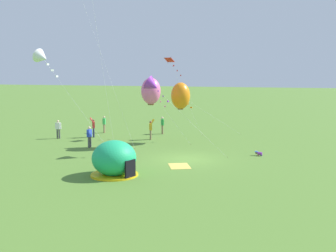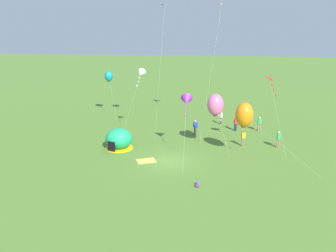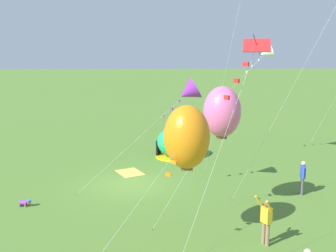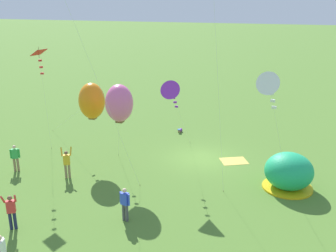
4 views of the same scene
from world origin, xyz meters
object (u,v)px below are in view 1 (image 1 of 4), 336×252
at_px(toddler_crawling, 259,153).
at_px(person_with_toddler, 151,129).
at_px(kite_purple, 153,85).
at_px(person_center_field, 162,124).
at_px(kite_orange, 181,96).
at_px(popup_tent, 114,159).
at_px(person_arms_raised, 93,127).
at_px(kite_pink, 151,91).
at_px(person_strolling, 89,136).
at_px(person_near_tent, 58,128).
at_px(kite_red, 172,63).
at_px(person_watching_sky, 104,123).
at_px(kite_white, 42,58).

bearing_deg(toddler_crawling, person_with_toddler, 67.91).
xyz_separation_m(person_with_toddler, kite_purple, (-5.76, -2.41, 4.13)).
bearing_deg(kite_purple, person_center_field, 15.27).
bearing_deg(kite_orange, person_center_field, 38.48).
bearing_deg(person_center_field, popup_tent, -170.44).
bearing_deg(person_arms_raised, kite_orange, -88.54).
bearing_deg(kite_pink, person_strolling, 115.83).
bearing_deg(person_arms_raised, person_center_field, -53.53).
relative_size(popup_tent, person_arms_raised, 1.49).
bearing_deg(person_arms_raised, person_with_toddler, -84.77).
relative_size(popup_tent, kite_orange, 0.40).
distance_m(person_near_tent, kite_pink, 10.23).
bearing_deg(kite_purple, person_with_toddler, 22.72).
bearing_deg(popup_tent, toddler_crawling, -41.47).
relative_size(person_near_tent, kite_red, 0.23).
height_order(toddler_crawling, person_arms_raised, person_arms_raised).
bearing_deg(person_watching_sky, kite_red, -91.83).
bearing_deg(popup_tent, person_center_field, 9.56).
height_order(person_near_tent, kite_pink, kite_pink).
height_order(person_watching_sky, kite_purple, kite_purple).
relative_size(person_strolling, kite_red, 0.23).
height_order(kite_orange, kite_white, kite_white).
distance_m(person_with_toddler, kite_red, 6.42).
xyz_separation_m(person_watching_sky, person_center_field, (1.21, -5.85, 0.00)).
height_order(person_watching_sky, person_with_toddler, person_with_toddler).
bearing_deg(person_strolling, kite_red, -32.52).
xyz_separation_m(person_strolling, kite_red, (7.29, -4.65, 5.96)).
bearing_deg(person_strolling, person_watching_sky, 19.34).
bearing_deg(kite_white, person_arms_raised, 13.57).
relative_size(person_strolling, kite_pink, 0.30).
relative_size(toddler_crawling, kite_pink, 0.10).
bearing_deg(person_strolling, toddler_crawling, -85.34).
height_order(kite_red, kite_pink, kite_red).
distance_m(toddler_crawling, person_strolling, 13.50).
bearing_deg(person_arms_raised, kite_purple, -123.18).
bearing_deg(person_arms_raised, toddler_crawling, -102.85).
relative_size(person_watching_sky, person_with_toddler, 0.91).
bearing_deg(kite_red, kite_pink, 178.81).
bearing_deg(person_arms_raised, person_watching_sky, 7.38).
relative_size(popup_tent, person_center_field, 1.63).
xyz_separation_m(popup_tent, kite_white, (1.15, 5.56, 6.02)).
height_order(toddler_crawling, kite_orange, kite_orange).
bearing_deg(person_watching_sky, person_strolling, -160.66).
xyz_separation_m(kite_orange, kite_white, (-11.14, 5.90, 2.95)).
distance_m(person_near_tent, kite_red, 12.13).
distance_m(person_with_toddler, person_arms_raised, 5.64).
distance_m(person_strolling, kite_purple, 7.12).
relative_size(popup_tent, kite_pink, 0.50).
height_order(person_near_tent, kite_orange, kite_orange).
distance_m(person_watching_sky, person_center_field, 5.98).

